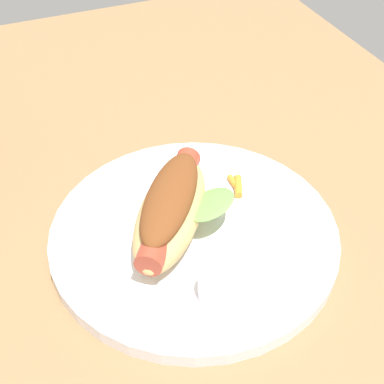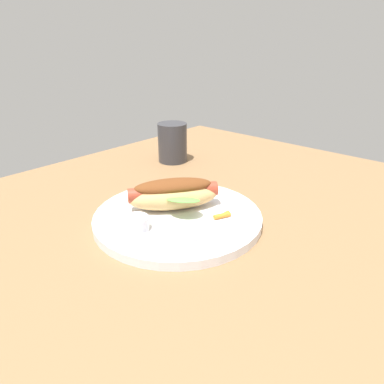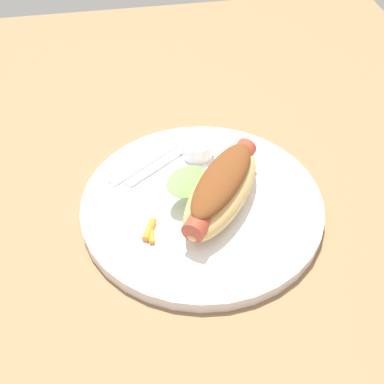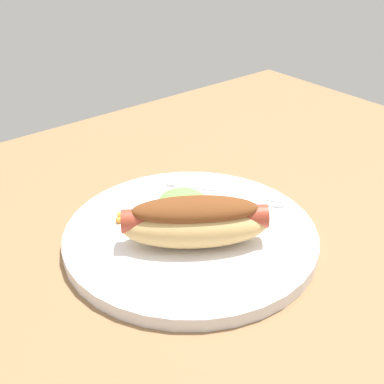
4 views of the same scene
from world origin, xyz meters
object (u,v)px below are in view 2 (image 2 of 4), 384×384
object	(u,v)px
plate	(178,217)
sauce_ramekin	(136,224)
knife	(162,243)
fork	(156,236)
hot_dog	(175,193)
carrot_garnish	(223,215)
drinking_cup	(173,143)

from	to	relation	value
plate	sauce_ramekin	xyz separation A→B (cm)	(8.88, -1.01, 1.97)
plate	knife	world-z (taller)	knife
fork	knife	bearing A→B (deg)	125.18
plate	hot_dog	size ratio (longest dim) A/B	1.75
plate	carrot_garnish	distance (cm)	8.36
hot_dog	carrot_garnish	bearing A→B (deg)	143.20
sauce_ramekin	plate	bearing A→B (deg)	173.52
carrot_garnish	sauce_ramekin	bearing A→B (deg)	-31.64
hot_dog	drinking_cup	world-z (taller)	drinking_cup
fork	carrot_garnish	world-z (taller)	carrot_garnish
fork	knife	distance (cm)	2.20
plate	knife	distance (cm)	10.60
plate	knife	size ratio (longest dim) A/B	2.14
sauce_ramekin	drinking_cup	size ratio (longest dim) A/B	0.41
fork	sauce_ramekin	bearing A→B (deg)	-28.49
knife	drinking_cup	size ratio (longest dim) A/B	1.37
knife	carrot_garnish	bearing A→B (deg)	-133.30
hot_dog	carrot_garnish	distance (cm)	9.79
sauce_ramekin	carrot_garnish	distance (cm)	15.45
hot_dog	sauce_ramekin	distance (cm)	10.46
fork	carrot_garnish	bearing A→B (deg)	-142.14
hot_dog	fork	bearing A→B (deg)	63.54
knife	carrot_garnish	xyz separation A→B (cm)	(-13.36, 1.74, 0.24)
fork	carrot_garnish	distance (cm)	13.19
fork	knife	world-z (taller)	same
sauce_ramekin	fork	bearing A→B (deg)	96.85
plate	hot_dog	xyz separation A→B (cm)	(-1.38, -1.92, 3.79)
drinking_cup	sauce_ramekin	bearing A→B (deg)	36.16
sauce_ramekin	drinking_cup	xyz separation A→B (cm)	(-32.76, -23.94, 2.44)
carrot_garnish	drinking_cup	size ratio (longest dim) A/B	0.35
plate	sauce_ramekin	bearing A→B (deg)	-6.48
knife	carrot_garnish	size ratio (longest dim) A/B	3.90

